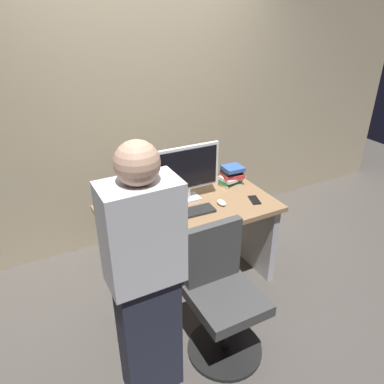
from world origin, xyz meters
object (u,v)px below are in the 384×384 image
object	(u,v)px
office_chair	(222,299)
cup_near_keyboard	(140,226)
cell_phone	(254,200)
book_stack	(232,175)
person_at_desk	(146,280)
keyboard	(188,213)
mouse	(221,203)
desk	(189,232)
monitor	(187,170)

from	to	relation	value
office_chair	cup_near_keyboard	distance (m)	0.74
cell_phone	book_stack	bearing A→B (deg)	108.73
office_chair	cell_phone	distance (m)	0.89
person_at_desk	cup_near_keyboard	size ratio (longest dim) A/B	16.55
keyboard	cell_phone	xyz separation A→B (m)	(0.58, -0.06, -0.01)
cup_near_keyboard	office_chair	bearing A→B (deg)	-57.28
mouse	desk	bearing A→B (deg)	158.82
mouse	cup_near_keyboard	world-z (taller)	cup_near_keyboard
desk	cup_near_keyboard	size ratio (longest dim) A/B	13.81
monitor	cell_phone	world-z (taller)	monitor
desk	book_stack	bearing A→B (deg)	18.29
desk	monitor	xyz separation A→B (m)	(0.04, 0.11, 0.49)
person_at_desk	keyboard	distance (m)	0.88
cup_near_keyboard	keyboard	bearing A→B (deg)	8.73
person_at_desk	office_chair	bearing A→B (deg)	4.62
office_chair	keyboard	xyz separation A→B (m)	(0.05, 0.61, 0.33)
desk	keyboard	size ratio (longest dim) A/B	3.18
office_chair	book_stack	size ratio (longest dim) A/B	4.35
keyboard	cell_phone	world-z (taller)	keyboard
office_chair	book_stack	distance (m)	1.15
desk	cup_near_keyboard	world-z (taller)	cup_near_keyboard
person_at_desk	mouse	world-z (taller)	person_at_desk
office_chair	keyboard	world-z (taller)	office_chair
keyboard	cup_near_keyboard	bearing A→B (deg)	-168.06
person_at_desk	mouse	bearing A→B (deg)	36.28
desk	office_chair	distance (m)	0.72
person_at_desk	monitor	size ratio (longest dim) A/B	3.03
keyboard	monitor	bearing A→B (deg)	65.95
keyboard	mouse	xyz separation A→B (m)	(0.31, 0.01, 0.01)
person_at_desk	keyboard	xyz separation A→B (m)	(0.59, 0.65, -0.08)
cup_near_keyboard	cell_phone	size ratio (longest dim) A/B	0.69
mouse	book_stack	distance (m)	0.38
person_at_desk	monitor	bearing A→B (deg)	50.91
mouse	book_stack	size ratio (longest dim) A/B	0.46
monitor	keyboard	size ratio (longest dim) A/B	1.26
keyboard	book_stack	bearing A→B (deg)	28.40
office_chair	monitor	distance (m)	1.01
keyboard	mouse	world-z (taller)	mouse
office_chair	mouse	world-z (taller)	office_chair
desk	cell_phone	xyz separation A→B (m)	(0.51, -0.16, 0.24)
desk	mouse	world-z (taller)	mouse
person_at_desk	book_stack	world-z (taller)	person_at_desk
desk	person_at_desk	xyz separation A→B (m)	(-0.66, -0.75, 0.33)
mouse	keyboard	bearing A→B (deg)	-178.44
desk	office_chair	xyz separation A→B (m)	(-0.12, -0.71, -0.08)
cup_near_keyboard	monitor	bearing A→B (deg)	28.01
desk	office_chair	world-z (taller)	office_chair
monitor	cell_phone	bearing A→B (deg)	-29.88
mouse	cell_phone	bearing A→B (deg)	-14.10
desk	mouse	xyz separation A→B (m)	(0.24, -0.09, 0.25)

